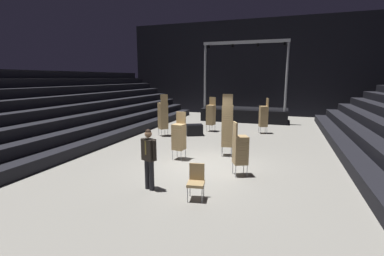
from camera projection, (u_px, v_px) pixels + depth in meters
ground_plane at (199, 167)px, 10.02m from camera, size 22.00×30.00×0.10m
arena_end_wall at (252, 68)px, 23.23m from camera, size 22.00×0.30×8.00m
bleacher_bank_left at (48, 107)px, 13.17m from camera, size 6.00×24.00×3.60m
stage_riser at (245, 113)px, 20.50m from camera, size 6.17×2.62×5.69m
man_with_tie at (149, 156)px, 7.74m from camera, size 0.56×0.36×1.78m
chair_stack_front_left at (264, 116)px, 15.69m from camera, size 0.56×0.56×2.05m
chair_stack_front_right at (227, 125)px, 11.12m from camera, size 0.50×0.50×2.56m
chair_stack_mid_left at (163, 115)px, 14.98m from camera, size 0.62×0.62×2.31m
chair_stack_mid_right at (240, 149)px, 8.89m from camera, size 0.59×0.59×1.79m
chair_stack_mid_centre at (211, 114)px, 16.29m from camera, size 0.53×0.53×2.05m
chair_stack_rear_left at (179, 136)px, 10.68m from camera, size 0.49×0.49×1.88m
equipment_road_case at (194, 130)px, 15.28m from camera, size 1.07×0.94×0.62m
loose_chair_near_man at (196, 180)px, 7.22m from camera, size 0.51×0.51×0.95m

